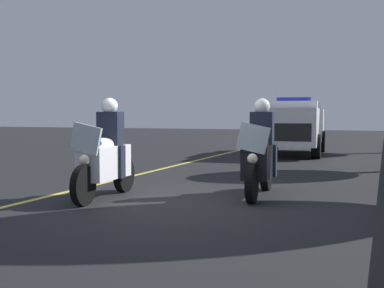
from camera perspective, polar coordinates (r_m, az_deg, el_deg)
The scene contains 5 objects.
ground_plane at distance 8.31m, azimuth -2.42°, elevation -6.57°, with size 80.00×80.00×0.00m, color black.
lane_stripe_center at distance 9.41m, azimuth -15.01°, elevation -5.49°, with size 48.00×0.12×0.01m, color #E0D14C.
police_motorcycle_lead_left at distance 8.72m, azimuth -9.76°, elevation -1.52°, with size 2.14×0.61×1.72m.
police_motorcycle_lead_right at distance 8.91m, azimuth 7.70°, elevation -1.40°, with size 2.14×0.61×1.72m.
police_suv at distance 18.39m, azimuth 11.39°, elevation 2.14°, with size 5.02×2.34×2.05m.
Camera 1 is at (7.51, 3.27, 1.43)m, focal length 47.15 mm.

